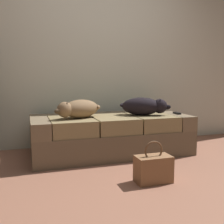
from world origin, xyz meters
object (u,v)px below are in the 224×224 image
object	(u,v)px
dog_tan	(78,109)
dog_dark	(144,106)
couch	(111,135)
tv_remote	(177,113)
handbag	(153,168)

from	to	relation	value
dog_tan	dog_dark	world-z (taller)	dog_dark
couch	dog_tan	size ratio (longest dim) A/B	3.20
dog_dark	tv_remote	distance (m)	0.46
couch	dog_tan	xyz separation A→B (m)	(-0.42, -0.10, 0.35)
couch	dog_dark	distance (m)	0.55
couch	handbag	bearing A→B (deg)	-85.92
dog_tan	handbag	world-z (taller)	dog_tan
couch	dog_dark	xyz separation A→B (m)	(0.41, -0.09, 0.35)
couch	dog_dark	bearing A→B (deg)	-12.41
dog_tan	dog_dark	xyz separation A→B (m)	(0.83, 0.01, 0.00)
dog_tan	handbag	distance (m)	1.15
couch	handbag	xyz separation A→B (m)	(0.07, -1.02, -0.11)
tv_remote	handbag	xyz separation A→B (m)	(-0.79, -0.91, -0.36)
dog_dark	tv_remote	size ratio (longest dim) A/B	4.11
dog_tan	tv_remote	distance (m)	1.29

